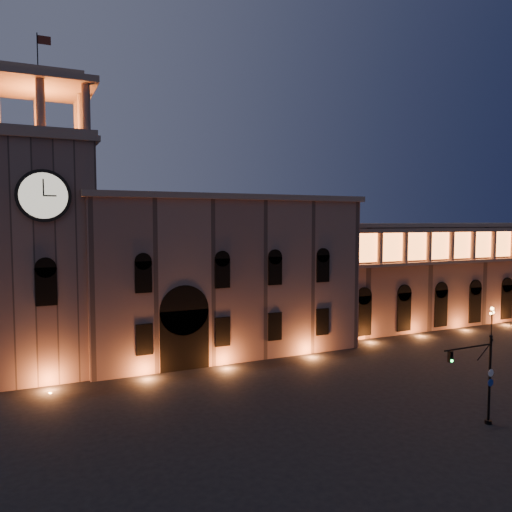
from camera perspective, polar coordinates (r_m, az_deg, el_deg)
ground at (r=40.93m, az=10.19°, el=-17.24°), size 160.00×160.00×0.00m
government_building at (r=57.03m, az=-4.23°, el=-2.07°), size 30.80×12.80×17.60m
clock_tower at (r=52.18m, az=-23.15°, el=1.17°), size 9.80×9.80×32.40m
colonnade_wing at (r=77.53m, az=19.50°, el=-1.75°), size 40.60×11.50×14.50m
traffic_light at (r=40.34m, az=24.41°, el=-12.66°), size 4.81×0.52×6.60m
street_lamp_near at (r=68.59m, az=25.35°, el=-6.69°), size 1.37×0.70×4.23m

